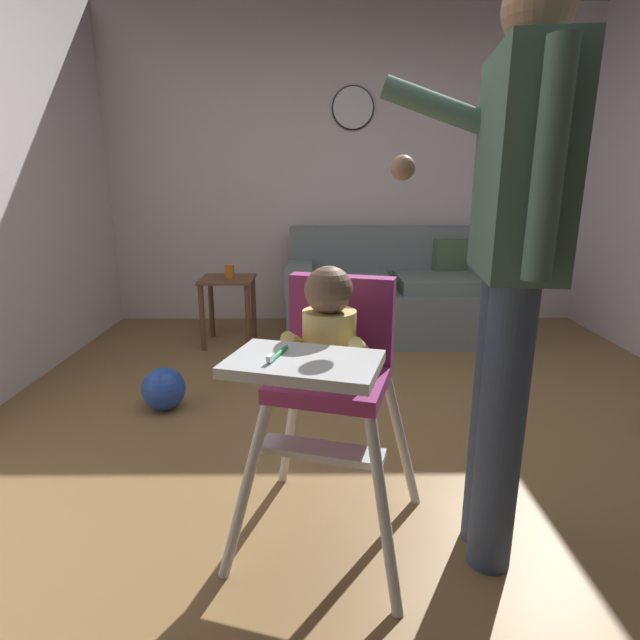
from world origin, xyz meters
name	(u,v)px	position (x,y,z in m)	size (l,w,h in m)	color
ground	(375,465)	(0.00, 0.00, -0.05)	(5.74, 6.47, 0.10)	olive
wall_far	(347,172)	(0.00, 2.47, 1.31)	(4.94, 0.06, 2.62)	silver
couch	(392,295)	(0.35, 1.95, 0.33)	(1.69, 0.86, 0.86)	slate
high_chair	(330,357)	(-0.23, -0.55, 0.68)	(0.74, 0.83, 0.98)	silver
adult_standing	(511,262)	(0.30, -0.62, 1.00)	(0.51, 0.54, 1.75)	#3A4964
toy_ball_second	(164,389)	(-1.12, 0.51, 0.12)	(0.24, 0.24, 0.24)	#284CB7
side_table	(228,296)	(-0.95, 1.69, 0.38)	(0.40, 0.40, 0.52)	brown
sippy_cup	(230,272)	(-0.93, 1.69, 0.57)	(0.07, 0.07, 0.10)	orange
wall_clock	(353,108)	(0.04, 2.42, 1.82)	(0.35, 0.04, 0.35)	white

